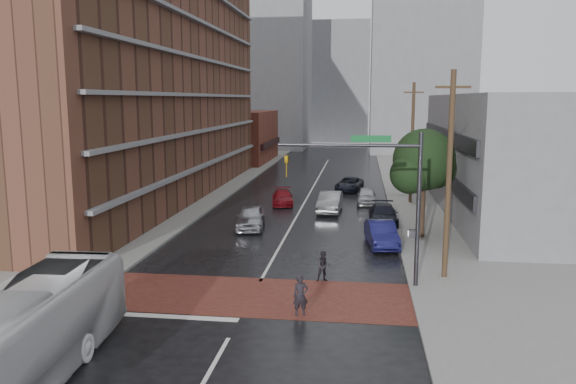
% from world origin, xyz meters
% --- Properties ---
extents(ground, '(160.00, 160.00, 0.00)m').
position_xyz_m(ground, '(0.00, 0.00, 0.00)').
color(ground, black).
rests_on(ground, ground).
extents(crosswalk, '(14.00, 5.00, 0.02)m').
position_xyz_m(crosswalk, '(0.00, 0.50, 0.01)').
color(crosswalk, brown).
rests_on(crosswalk, ground).
extents(sidewalk_west, '(9.00, 90.00, 0.15)m').
position_xyz_m(sidewalk_west, '(-11.50, 25.00, 0.07)').
color(sidewalk_west, gray).
rests_on(sidewalk_west, ground).
extents(sidewalk_east, '(9.00, 90.00, 0.15)m').
position_xyz_m(sidewalk_east, '(11.50, 25.00, 0.07)').
color(sidewalk_east, gray).
rests_on(sidewalk_east, ground).
extents(apartment_block, '(10.00, 44.00, 28.00)m').
position_xyz_m(apartment_block, '(-14.00, 24.00, 14.00)').
color(apartment_block, brown).
rests_on(apartment_block, ground).
extents(storefront_west, '(8.00, 16.00, 7.00)m').
position_xyz_m(storefront_west, '(-12.00, 54.00, 3.50)').
color(storefront_west, brown).
rests_on(storefront_west, ground).
extents(building_east, '(11.00, 26.00, 9.00)m').
position_xyz_m(building_east, '(16.50, 20.00, 4.50)').
color(building_east, gray).
rests_on(building_east, ground).
extents(distant_tower_west, '(18.00, 16.00, 32.00)m').
position_xyz_m(distant_tower_west, '(-14.00, 78.00, 16.00)').
color(distant_tower_west, gray).
rests_on(distant_tower_west, ground).
extents(distant_tower_east, '(16.00, 14.00, 36.00)m').
position_xyz_m(distant_tower_east, '(14.00, 72.00, 18.00)').
color(distant_tower_east, gray).
rests_on(distant_tower_east, ground).
extents(distant_tower_center, '(12.00, 10.00, 24.00)m').
position_xyz_m(distant_tower_center, '(0.00, 95.00, 12.00)').
color(distant_tower_center, gray).
rests_on(distant_tower_center, ground).
extents(street_tree, '(4.20, 4.10, 6.90)m').
position_xyz_m(street_tree, '(8.52, 12.03, 4.73)').
color(street_tree, '#332319').
rests_on(street_tree, ground).
extents(signal_mast, '(6.50, 0.30, 7.20)m').
position_xyz_m(signal_mast, '(5.85, 2.50, 4.73)').
color(signal_mast, '#2D2D33').
rests_on(signal_mast, ground).
extents(utility_pole_near, '(1.60, 0.26, 10.00)m').
position_xyz_m(utility_pole_near, '(8.80, 4.00, 5.14)').
color(utility_pole_near, '#473321').
rests_on(utility_pole_near, ground).
extents(utility_pole_far, '(1.60, 0.26, 10.00)m').
position_xyz_m(utility_pole_far, '(8.80, 24.00, 5.14)').
color(utility_pole_far, '#473321').
rests_on(utility_pole_far, ground).
extents(transit_bus, '(3.20, 11.39, 3.14)m').
position_xyz_m(transit_bus, '(-5.35, -8.67, 1.57)').
color(transit_bus, silver).
rests_on(transit_bus, ground).
extents(pedestrian_a, '(0.71, 0.57, 1.70)m').
position_xyz_m(pedestrian_a, '(2.38, -1.50, 0.85)').
color(pedestrian_a, black).
rests_on(pedestrian_a, ground).
extents(pedestrian_b, '(0.84, 0.73, 1.48)m').
position_xyz_m(pedestrian_b, '(3.01, 3.00, 0.74)').
color(pedestrian_b, black).
rests_on(pedestrian_b, ground).
extents(car_travel_a, '(2.36, 4.75, 1.56)m').
position_xyz_m(car_travel_a, '(-2.66, 13.57, 0.78)').
color(car_travel_a, '#9FA0A6').
rests_on(car_travel_a, ground).
extents(car_travel_b, '(1.88, 4.82, 1.56)m').
position_xyz_m(car_travel_b, '(2.36, 19.83, 0.78)').
color(car_travel_b, '#939699').
rests_on(car_travel_b, ground).
extents(car_travel_c, '(2.35, 4.41, 1.22)m').
position_xyz_m(car_travel_c, '(-1.73, 22.49, 0.61)').
color(car_travel_c, maroon).
rests_on(car_travel_c, ground).
extents(suv_travel, '(2.89, 4.94, 1.29)m').
position_xyz_m(suv_travel, '(3.62, 30.28, 0.64)').
color(suv_travel, black).
rests_on(suv_travel, ground).
extents(car_parked_near, '(2.12, 4.65, 1.48)m').
position_xyz_m(car_parked_near, '(5.98, 10.00, 0.74)').
color(car_parked_near, '#17164F').
rests_on(car_parked_near, ground).
extents(car_parked_mid, '(1.98, 4.75, 1.37)m').
position_xyz_m(car_parked_mid, '(6.30, 16.00, 0.68)').
color(car_parked_mid, black).
rests_on(car_parked_mid, ground).
extents(car_parked_far, '(1.62, 4.01, 1.37)m').
position_xyz_m(car_parked_far, '(5.20, 23.69, 0.68)').
color(car_parked_far, '#A6A8AE').
rests_on(car_parked_far, ground).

